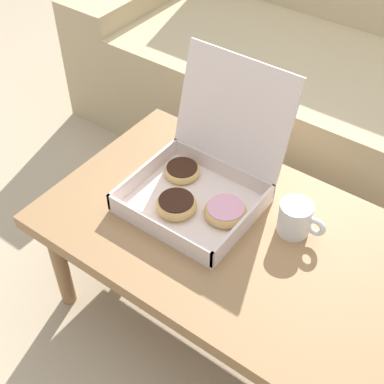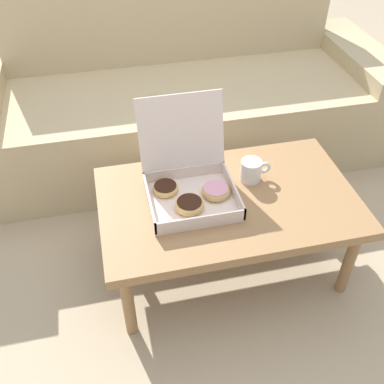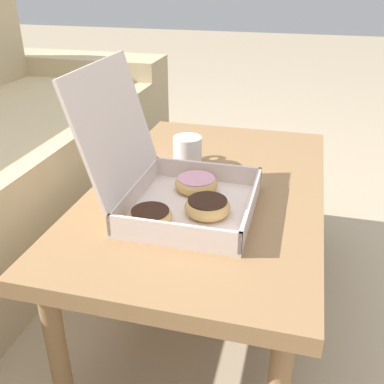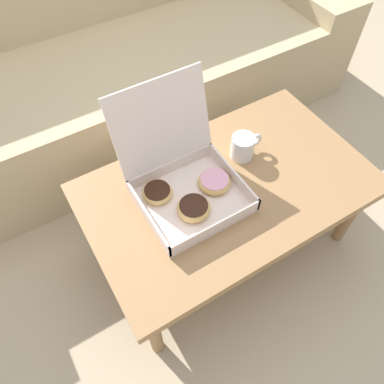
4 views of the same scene
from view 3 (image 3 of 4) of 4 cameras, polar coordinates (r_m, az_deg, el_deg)
ground_plane at (r=1.43m, az=-2.71°, el=-12.66°), size 12.00×12.00×0.00m
coffee_table at (r=1.21m, az=2.08°, el=-0.90°), size 0.98×0.60×0.39m
pastry_box at (r=1.06m, az=-2.26°, el=0.80°), size 0.33×0.37×0.34m
coffee_mug at (r=1.30m, az=-0.53°, el=5.21°), size 0.12×0.08×0.09m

